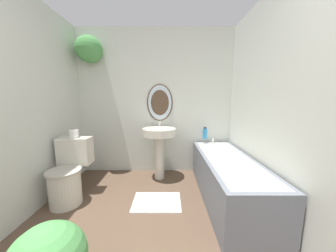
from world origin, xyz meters
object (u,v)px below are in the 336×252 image
(bathtub, at_px, (227,177))
(toilet_paper_roll, at_px, (74,134))
(toilet, at_px, (69,174))
(shampoo_bottle, at_px, (205,133))
(pedestal_sink, at_px, (159,141))

(bathtub, xyz_separation_m, toilet_paper_roll, (-1.97, 0.15, 0.53))
(toilet, relative_size, shampoo_bottle, 3.92)
(toilet, relative_size, toilet_paper_roll, 6.91)
(toilet, distance_m, bathtub, 1.97)
(pedestal_sink, bearing_deg, toilet_paper_roll, -158.92)
(pedestal_sink, height_order, shampoo_bottle, pedestal_sink)
(toilet, relative_size, bathtub, 0.46)
(pedestal_sink, xyz_separation_m, toilet_paper_roll, (-1.09, -0.42, 0.20))
(bathtub, xyz_separation_m, shampoo_bottle, (-0.13, 0.73, 0.42))
(bathtub, relative_size, toilet_paper_roll, 14.96)
(pedestal_sink, height_order, bathtub, pedestal_sink)
(bathtub, bearing_deg, shampoo_bottle, 100.37)
(toilet, height_order, pedestal_sink, pedestal_sink)
(shampoo_bottle, bearing_deg, pedestal_sink, -167.88)
(toilet, xyz_separation_m, shampoo_bottle, (1.84, 0.76, 0.36))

